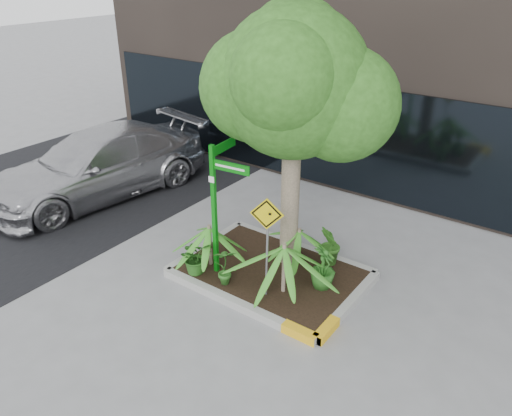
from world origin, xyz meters
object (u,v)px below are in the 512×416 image
Objects in this scene: tree at (295,83)px; parked_car at (99,164)px; street_sign_post at (218,199)px; cattle_sign at (267,231)px.

parked_car is at bearing 179.44° from tree.
tree is 2.32m from street_sign_post.
street_sign_post is (-0.83, -1.03, -1.91)m from tree.
cattle_sign is (1.08, -0.07, -0.23)m from street_sign_post.
parked_car is at bearing 144.72° from cattle_sign.
street_sign_post is 1.11m from cattle_sign.
parked_car is 3.05× the size of cattle_sign.
cattle_sign is (5.79, -1.16, 0.57)m from parked_car.
parked_car is 5.93m from cattle_sign.
tree reaches higher than cattle_sign.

